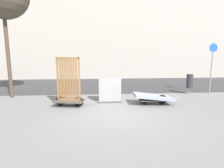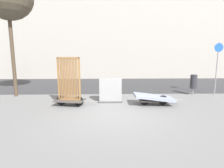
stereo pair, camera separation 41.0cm
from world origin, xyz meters
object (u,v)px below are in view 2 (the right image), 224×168
Objects in this scene: sign_post at (217,63)px; trash_bin at (194,82)px; utility_cabinet at (110,91)px; bike_cart_with_bedframe at (69,88)px; bike_cart_with_mattress at (154,98)px.

trash_bin is at bearing 179.73° from sign_post.
bike_cart_with_bedframe is at bearing -162.68° from utility_cabinet.
utility_cabinet is at bearing -167.08° from sign_post.
trash_bin is at bearing 16.26° from utility_cabinet.
trash_bin reaches higher than utility_cabinet.
bike_cart_with_mattress is 2.09m from utility_cabinet.
utility_cabinet is at bearing 164.90° from bike_cart_with_mattress.
bike_cart_with_mattress is (3.86, 0.00, -0.45)m from bike_cart_with_bedframe.
sign_post reaches higher than utility_cabinet.
bike_cart_with_bedframe is at bearing -163.44° from trash_bin.
sign_post reaches higher than bike_cart_with_bedframe.
bike_cart_with_mattress is 4.77m from sign_post.
bike_cart_with_mattress is 0.76× the size of sign_post.
trash_bin is (2.80, 1.98, 0.44)m from bike_cart_with_mattress.
bike_cart_with_bedframe reaches higher than bike_cart_with_mattress.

